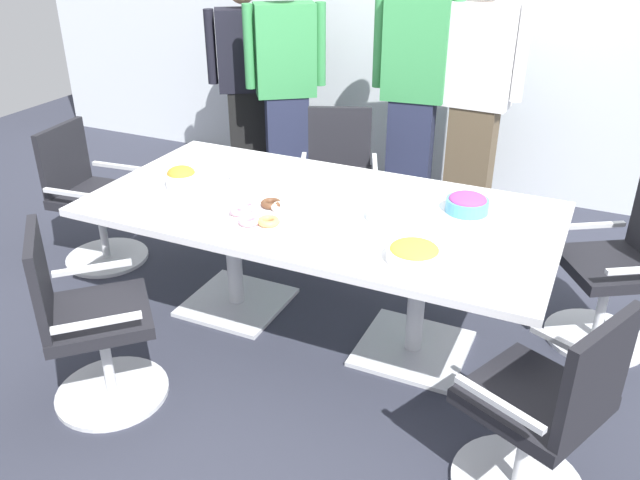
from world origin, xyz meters
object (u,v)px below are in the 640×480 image
conference_table (320,227)px  napkin_pile (252,173)px  office_chair_3 (92,203)px  person_standing_3 (477,94)px  snack_bowl_chips_yellow (414,253)px  plate_stack (387,215)px  person_standing_1 (286,84)px  snack_bowl_chips_orange (181,177)px  person_standing_2 (414,86)px  office_chair_0 (543,418)px  office_chair_4 (88,328)px  donut_platter (263,213)px  person_standing_0 (247,81)px  snack_bowl_candy_mix (467,203)px  office_chair_2 (338,184)px  office_chair_1 (619,275)px

conference_table → napkin_pile: (-0.52, 0.19, 0.15)m
office_chair_3 → person_standing_3: person_standing_3 is taller
snack_bowl_chips_yellow → plate_stack: snack_bowl_chips_yellow is taller
snack_bowl_chips_yellow → napkin_pile: 1.26m
person_standing_1 → person_standing_3: (1.41, 0.18, 0.04)m
snack_bowl_chips_orange → person_standing_2: bearing=66.7°
office_chair_0 → office_chair_4: same height
office_chair_3 → person_standing_3: (2.09, 1.64, 0.56)m
plate_stack → napkin_pile: napkin_pile is taller
office_chair_3 → snack_bowl_chips_yellow: (2.31, -0.47, 0.38)m
person_standing_3 → snack_bowl_chips_yellow: 2.12m
donut_platter → person_standing_0: bearing=122.4°
snack_bowl_candy_mix → napkin_pile: 1.22m
person_standing_2 → plate_stack: (0.40, -1.67, -0.23)m
office_chair_3 → office_chair_4: size_ratio=1.00×
snack_bowl_chips_orange → plate_stack: snack_bowl_chips_orange is taller
office_chair_2 → napkin_pile: bearing=58.1°
person_standing_2 → snack_bowl_chips_yellow: bearing=101.5°
snack_bowl_chips_orange → snack_bowl_candy_mix: 1.54m
donut_platter → office_chair_0: bearing=-18.1°
person_standing_1 → person_standing_3: person_standing_3 is taller
snack_bowl_candy_mix → office_chair_0: bearing=-59.9°
office_chair_1 → office_chair_4: bearing=93.4°
office_chair_4 → snack_bowl_chips_yellow: bearing=71.2°
snack_bowl_candy_mix → office_chair_2: bearing=142.0°
snack_bowl_chips_orange → donut_platter: 0.61m
office_chair_0 → snack_bowl_chips_yellow: bearing=85.0°
donut_platter → plate_stack: size_ratio=1.55×
person_standing_1 → office_chair_4: bearing=61.7°
person_standing_2 → plate_stack: size_ratio=8.78×
office_chair_1 → office_chair_2: (-1.83, 0.53, 0.00)m
conference_table → office_chair_4: bearing=-125.7°
office_chair_2 → snack_bowl_chips_yellow: 1.78m
plate_stack → snack_bowl_candy_mix: bearing=36.3°
snack_bowl_candy_mix → donut_platter: size_ratio=0.65×
conference_table → snack_bowl_chips_yellow: snack_bowl_chips_yellow is taller
person_standing_2 → office_chair_0: bearing=112.2°
napkin_pile → snack_bowl_candy_mix: bearing=2.9°
office_chair_0 → person_standing_2: person_standing_2 is taller
person_standing_0 → person_standing_3: size_ratio=0.91×
person_standing_1 → snack_bowl_chips_orange: person_standing_1 is taller
snack_bowl_candy_mix → napkin_pile: snack_bowl_candy_mix is taller
office_chair_2 → office_chair_0: bearing=110.2°
office_chair_0 → snack_bowl_chips_orange: (-2.06, 0.63, 0.40)m
office_chair_3 → person_standing_1: size_ratio=0.51×
office_chair_2 → snack_bowl_chips_yellow: (0.97, -1.44, 0.38)m
conference_table → office_chair_3: bearing=176.3°
office_chair_3 → snack_bowl_chips_yellow: bearing=72.4°
person_standing_2 → napkin_pile: 1.57m
office_chair_2 → snack_bowl_chips_orange: (-0.44, -1.17, 0.40)m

